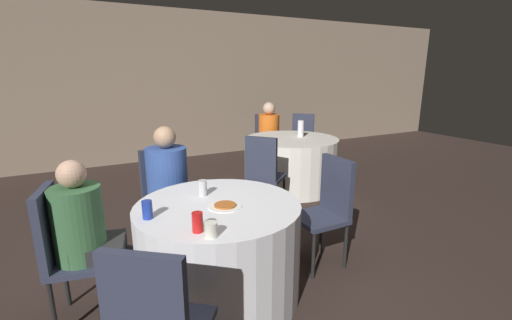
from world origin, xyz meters
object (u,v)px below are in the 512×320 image
at_px(person_blue_shirt, 170,188).
at_px(bottle_far, 301,129).
at_px(chair_far_north, 267,137).
at_px(person_orange_shirt, 270,136).
at_px(person_green_jacket, 93,241).
at_px(chair_far_northeast, 302,137).
at_px(chair_near_north, 164,189).
at_px(chair_near_east, 328,202).
at_px(chair_far_southwest, 263,169).
at_px(soda_can_blue, 147,210).
at_px(pizza_plate_near, 225,206).
at_px(soda_can_red, 197,222).
at_px(soda_can_silver, 203,188).
at_px(table_near, 219,250).
at_px(table_far, 291,163).
at_px(chair_near_west, 65,245).

height_order(person_blue_shirt, bottle_far, person_blue_shirt).
relative_size(chair_far_north, person_orange_shirt, 0.81).
relative_size(chair_far_north, person_green_jacket, 0.85).
bearing_deg(chair_far_northeast, person_green_jacket, 79.49).
height_order(chair_near_north, chair_far_northeast, same).
distance_m(chair_near_north, chair_near_east, 1.56).
distance_m(chair_far_southwest, person_orange_shirt, 1.91).
bearing_deg(soda_can_blue, chair_far_southwest, 38.86).
relative_size(pizza_plate_near, bottle_far, 1.00).
xyz_separation_m(chair_near_north, soda_can_red, (-0.10, -1.37, 0.23)).
distance_m(chair_far_north, person_green_jacket, 4.04).
bearing_deg(soda_can_silver, soda_can_red, -111.42).
bearing_deg(chair_far_north, bottle_far, 99.53).
bearing_deg(chair_far_southwest, pizza_plate_near, -78.20).
bearing_deg(soda_can_blue, table_near, 3.09).
height_order(table_near, chair_far_north, chair_far_north).
xyz_separation_m(pizza_plate_near, soda_can_blue, (-0.52, 0.04, 0.05)).
xyz_separation_m(table_far, person_orange_shirt, (0.17, 0.92, 0.23)).
distance_m(chair_near_east, chair_far_north, 3.16).
relative_size(chair_near_north, chair_near_west, 1.00).
distance_m(soda_can_red, bottle_far, 3.26).
distance_m(person_blue_shirt, bottle_far, 2.46).
xyz_separation_m(chair_far_southwest, person_blue_shirt, (-1.17, -0.35, 0.05)).
relative_size(person_blue_shirt, bottle_far, 4.91).
bearing_deg(pizza_plate_near, person_orange_shirt, 55.24).
bearing_deg(table_far, soda_can_silver, -138.54).
bearing_deg(chair_near_east, bottle_far, -28.13).
bearing_deg(soda_can_silver, chair_far_southwest, 42.58).
xyz_separation_m(person_green_jacket, soda_can_silver, (0.79, 0.06, 0.23)).
height_order(chair_far_north, pizza_plate_near, chair_far_north).
xyz_separation_m(chair_near_east, soda_can_silver, (-1.06, 0.22, 0.23)).
height_order(chair_near_west, soda_can_blue, chair_near_west).
bearing_deg(soda_can_blue, chair_near_west, 156.30).
height_order(table_near, soda_can_red, soda_can_red).
bearing_deg(chair_far_north, person_blue_shirt, 54.37).
xyz_separation_m(chair_near_east, person_green_jacket, (-1.85, 0.16, 0.00)).
distance_m(person_orange_shirt, pizza_plate_near, 3.52).
bearing_deg(chair_near_west, soda_can_silver, 102.63).
xyz_separation_m(chair_near_east, chair_far_northeast, (1.60, 2.70, 0.00)).
height_order(chair_near_west, chair_far_southwest, same).
relative_size(chair_near_west, pizza_plate_near, 3.95).
bearing_deg(chair_near_west, chair_far_north, 143.30).
bearing_deg(person_green_jacket, table_near, 90.00).
height_order(chair_far_northeast, person_blue_shirt, person_blue_shirt).
distance_m(table_far, person_orange_shirt, 0.96).
distance_m(table_near, chair_near_west, 1.04).
xyz_separation_m(chair_near_north, bottle_far, (2.22, 0.93, 0.29)).
relative_size(chair_far_southwest, person_blue_shirt, 0.80).
bearing_deg(table_far, table_near, -134.42).
distance_m(chair_near_east, soda_can_red, 1.36).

